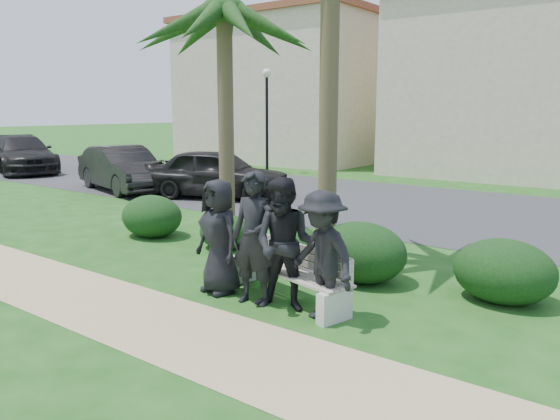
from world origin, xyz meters
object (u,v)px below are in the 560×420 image
(park_bench, at_px, (284,275))
(street_lamp, at_px, (267,102))
(car_b, at_px, (123,169))
(man_a, at_px, (219,237))
(palm_left, at_px, (224,14))
(man_c, at_px, (285,245))
(car_c, at_px, (22,154))
(car_a, at_px, (217,173))
(man_d, at_px, (322,256))
(man_b, at_px, (254,238))

(park_bench, bearing_deg, street_lamp, 143.14)
(car_b, bearing_deg, park_bench, -101.50)
(man_a, height_order, palm_left, palm_left)
(man_c, height_order, car_c, man_c)
(park_bench, relative_size, palm_left, 0.43)
(street_lamp, distance_m, car_b, 7.29)
(palm_left, xyz_separation_m, car_a, (-3.66, 3.56, -3.77))
(car_c, bearing_deg, car_b, -77.26)
(street_lamp, bearing_deg, park_bench, -50.87)
(park_bench, height_order, car_a, car_a)
(man_a, bearing_deg, man_d, 10.88)
(man_a, relative_size, man_c, 0.94)
(man_a, distance_m, car_a, 8.74)
(park_bench, distance_m, palm_left, 5.85)
(car_a, bearing_deg, street_lamp, 5.61)
(park_bench, relative_size, car_a, 0.53)
(street_lamp, height_order, car_a, street_lamp)
(man_d, bearing_deg, palm_left, 163.44)
(palm_left, bearing_deg, car_c, 166.53)
(street_lamp, bearing_deg, man_b, -52.37)
(street_lamp, height_order, palm_left, palm_left)
(man_b, relative_size, car_a, 0.42)
(park_bench, relative_size, car_b, 0.53)
(car_c, bearing_deg, park_bench, -89.54)
(man_b, bearing_deg, street_lamp, 118.70)
(street_lamp, relative_size, car_a, 0.98)
(car_b, bearing_deg, man_b, -103.63)
(car_b, distance_m, car_c, 7.93)
(man_d, bearing_deg, car_a, 158.17)
(man_d, bearing_deg, man_c, -163.20)
(car_b, bearing_deg, palm_left, -96.16)
(palm_left, relative_size, car_a, 1.25)
(man_d, bearing_deg, man_a, -162.59)
(man_b, distance_m, car_a, 9.27)
(car_a, height_order, car_c, car_c)
(man_a, bearing_deg, palm_left, 141.17)
(street_lamp, xyz_separation_m, car_b, (-0.55, -6.92, -2.21))
(park_bench, bearing_deg, car_c, 175.75)
(man_b, relative_size, car_c, 0.35)
(man_c, bearing_deg, car_a, 122.52)
(park_bench, relative_size, man_c, 1.31)
(man_a, bearing_deg, park_bench, 29.64)
(man_d, relative_size, car_a, 0.38)
(man_d, distance_m, car_a, 10.03)
(man_b, relative_size, palm_left, 0.34)
(man_a, xyz_separation_m, man_d, (1.77, 0.00, -0.00))
(car_b, height_order, car_c, car_c)
(car_c, bearing_deg, man_b, -90.81)
(man_a, bearing_deg, man_c, 11.17)
(street_lamp, distance_m, man_d, 16.56)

